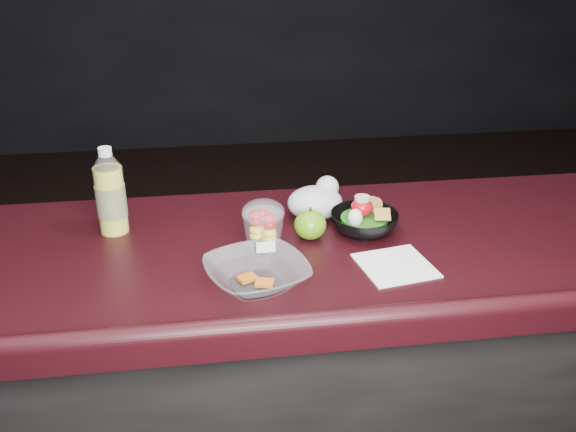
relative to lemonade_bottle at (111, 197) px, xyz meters
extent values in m
cube|color=black|center=(0.35, -0.15, -0.62)|extent=(4.00, 0.65, 0.98)
cube|color=black|center=(0.35, -0.15, -0.11)|extent=(4.06, 0.71, 0.04)
cylinder|color=yellow|center=(0.00, 0.00, -0.01)|extent=(0.07, 0.07, 0.18)
cylinder|color=white|center=(0.00, 0.00, -0.01)|extent=(0.07, 0.07, 0.18)
cone|color=white|center=(0.00, 0.00, 0.10)|extent=(0.07, 0.07, 0.03)
cylinder|color=white|center=(0.00, 0.00, 0.12)|extent=(0.03, 0.03, 0.02)
cylinder|color=#072D99|center=(0.00, 0.00, -0.01)|extent=(0.08, 0.08, 0.08)
ellipsoid|color=white|center=(0.37, -0.18, 0.02)|extent=(0.10, 0.10, 0.06)
ellipsoid|color=#3C800E|center=(0.49, -0.11, -0.06)|extent=(0.08, 0.08, 0.08)
cylinder|color=black|center=(0.49, -0.11, -0.02)|extent=(0.01, 0.01, 0.01)
ellipsoid|color=silver|center=(0.53, 0.01, -0.05)|extent=(0.15, 0.12, 0.09)
sphere|color=silver|center=(0.56, 0.03, -0.02)|extent=(0.06, 0.06, 0.06)
imported|color=black|center=(0.63, -0.10, -0.07)|extent=(0.18, 0.18, 0.05)
cylinder|color=#0F470C|center=(0.63, -0.10, -0.06)|extent=(0.12, 0.12, 0.01)
ellipsoid|color=#B20714|center=(0.63, -0.08, -0.03)|extent=(0.06, 0.06, 0.05)
cylinder|color=beige|center=(0.63, -0.08, -0.01)|extent=(0.04, 0.04, 0.01)
ellipsoid|color=white|center=(0.60, -0.12, -0.04)|extent=(0.04, 0.04, 0.05)
imported|color=silver|center=(0.34, -0.31, -0.07)|extent=(0.28, 0.28, 0.05)
cube|color=#990F0C|center=(0.32, -0.30, -0.08)|extent=(0.05, 0.05, 0.01)
cube|color=#990F0C|center=(0.35, -0.33, -0.08)|extent=(0.05, 0.04, 0.01)
cube|color=white|center=(0.67, -0.28, -0.09)|extent=(0.19, 0.19, 0.00)
camera|label=1|loc=(0.24, -1.52, 0.66)|focal=40.00mm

